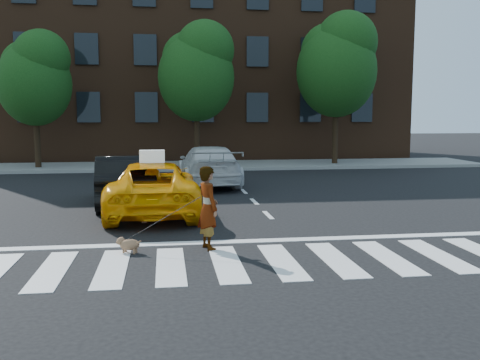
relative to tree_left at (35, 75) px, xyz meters
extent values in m
plane|color=black|center=(6.97, -17.00, -4.44)|extent=(120.00, 120.00, 0.00)
cube|color=silver|center=(6.97, -17.00, -4.43)|extent=(13.00, 2.40, 0.01)
cube|color=silver|center=(6.97, -15.40, -4.43)|extent=(12.00, 0.30, 0.01)
cube|color=slate|center=(6.97, 0.50, -4.37)|extent=(30.00, 4.00, 0.15)
cube|color=#482B1A|center=(6.97, 8.00, 1.56)|extent=(26.00, 10.00, 12.00)
cylinder|color=black|center=(-0.03, 0.00, -2.82)|extent=(0.28, 0.28, 3.25)
ellipsoid|color=black|center=(-0.03, 0.00, -0.41)|extent=(3.38, 3.38, 3.89)
sphere|color=black|center=(0.37, -0.20, 0.76)|extent=(2.60, 2.60, 2.60)
sphere|color=black|center=(-0.38, 0.25, 0.43)|extent=(2.34, 2.34, 2.34)
cylinder|color=black|center=(7.47, 0.00, -2.67)|extent=(0.28, 0.28, 3.55)
ellipsoid|color=black|center=(7.47, 0.00, -0.04)|extent=(3.69, 3.69, 4.25)
sphere|color=black|center=(7.87, -0.20, 1.24)|extent=(2.84, 2.84, 2.84)
sphere|color=black|center=(7.12, 0.25, 0.88)|extent=(2.56, 2.56, 2.56)
cylinder|color=black|center=(14.47, 0.00, -2.52)|extent=(0.28, 0.28, 3.85)
ellipsoid|color=black|center=(14.47, 0.00, 0.33)|extent=(4.00, 4.00, 4.60)
sphere|color=black|center=(14.87, -0.20, 1.72)|extent=(3.08, 3.08, 3.08)
sphere|color=black|center=(14.12, 0.25, 1.33)|extent=(2.77, 2.77, 2.77)
imported|color=#F09C05|center=(5.57, -11.88, -3.74)|extent=(2.37, 5.03, 1.39)
imported|color=black|center=(4.72, -10.54, -3.70)|extent=(1.98, 4.61, 1.48)
imported|color=silver|center=(7.51, -6.36, -3.71)|extent=(2.24, 5.13, 1.47)
imported|color=#999999|center=(6.72, -15.90, -3.62)|extent=(0.56, 0.69, 1.65)
ellipsoid|color=#916949|center=(5.20, -16.02, -4.27)|extent=(0.43, 0.33, 0.21)
sphere|color=#916949|center=(5.03, -15.94, -4.22)|extent=(0.21, 0.21, 0.16)
sphere|color=#916949|center=(4.97, -15.92, -4.25)|extent=(0.10, 0.10, 0.07)
cylinder|color=#916949|center=(5.38, -16.09, -4.22)|extent=(0.11, 0.07, 0.09)
sphere|color=#916949|center=(5.05, -15.90, -4.17)|extent=(0.07, 0.07, 0.06)
sphere|color=#916949|center=(5.01, -15.99, -4.17)|extent=(0.07, 0.07, 0.06)
cylinder|color=#916949|center=(5.08, -16.02, -4.39)|extent=(0.05, 0.05, 0.10)
cylinder|color=#916949|center=(5.12, -15.93, -4.39)|extent=(0.05, 0.05, 0.10)
cylinder|color=#916949|center=(5.29, -16.10, -4.39)|extent=(0.05, 0.05, 0.10)
cylinder|color=#916949|center=(5.32, -16.01, -4.39)|extent=(0.05, 0.05, 0.10)
cube|color=white|center=(5.57, -12.08, -2.89)|extent=(0.65, 0.29, 0.32)
camera|label=1|loc=(5.90, -26.19, -1.79)|focal=40.00mm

